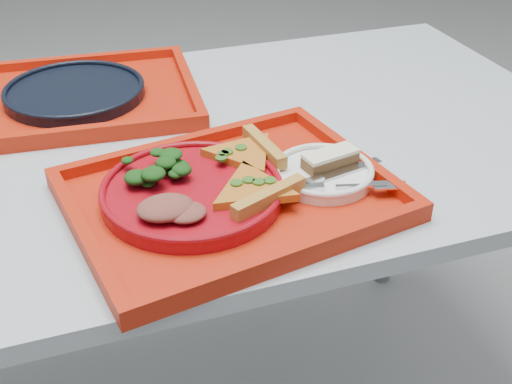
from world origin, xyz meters
TOP-DOWN VIEW (x-y plane):
  - table at (0.00, 0.00)m, footprint 1.60×0.80m
  - tray_main at (0.10, -0.21)m, footprint 0.50×0.42m
  - tray_far at (-0.08, 0.21)m, footprint 0.48×0.38m
  - dinner_plate at (0.05, -0.20)m, footprint 0.26×0.26m
  - side_plate at (0.25, -0.21)m, footprint 0.15×0.15m
  - navy_plate at (-0.08, 0.21)m, footprint 0.26×0.26m
  - pizza_slice_a at (0.13, -0.24)m, footprint 0.17×0.18m
  - pizza_slice_b at (0.15, -0.14)m, footprint 0.15×0.13m
  - salad_heap at (0.01, -0.15)m, footprint 0.08×0.07m
  - meat_portion at (-0.00, -0.25)m, footprint 0.08×0.06m
  - dessert_bar at (0.26, -0.20)m, footprint 0.09×0.05m
  - knife at (0.25, -0.23)m, footprint 0.18×0.05m
  - fork at (0.24, -0.26)m, footprint 0.18×0.07m

SIDE VIEW (x-z plane):
  - table at x=0.00m, z-range 0.30..1.05m
  - tray_main at x=0.10m, z-range 0.75..0.76m
  - tray_far at x=-0.08m, z-range 0.75..0.76m
  - side_plate at x=0.25m, z-range 0.76..0.78m
  - navy_plate at x=-0.08m, z-range 0.76..0.78m
  - dinner_plate at x=0.05m, z-range 0.76..0.78m
  - knife at x=0.25m, z-range 0.78..0.78m
  - fork at x=0.24m, z-range 0.78..0.78m
  - dessert_bar at x=0.26m, z-range 0.78..0.80m
  - pizza_slice_a at x=0.13m, z-range 0.78..0.80m
  - pizza_slice_b at x=0.15m, z-range 0.78..0.80m
  - meat_portion at x=0.00m, z-range 0.78..0.80m
  - salad_heap at x=0.01m, z-range 0.78..0.82m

